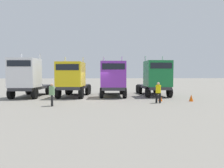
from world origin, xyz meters
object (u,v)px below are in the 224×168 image
(visitor_in_hivis, at_px, (158,91))
(semi_truck_white, at_px, (28,78))
(semi_truck_purple, at_px, (113,79))
(visitor_with_camera, at_px, (52,93))
(traffic_cone_near, at_px, (191,98))
(semi_truck_yellow, at_px, (72,79))
(traffic_cone_mid, at_px, (160,98))
(semi_truck_green, at_px, (156,78))

(visitor_in_hivis, bearing_deg, semi_truck_white, -79.33)
(semi_truck_purple, xyz_separation_m, visitor_with_camera, (-4.90, -5.47, -0.89))
(semi_truck_white, bearing_deg, visitor_in_hivis, 71.77)
(traffic_cone_near, bearing_deg, semi_truck_white, 164.89)
(semi_truck_yellow, distance_m, semi_truck_purple, 4.06)
(semi_truck_white, distance_m, traffic_cone_near, 15.40)
(traffic_cone_near, height_order, traffic_cone_mid, traffic_cone_mid)
(semi_truck_purple, height_order, visitor_in_hivis, semi_truck_purple)
(semi_truck_white, distance_m, visitor_with_camera, 6.68)
(semi_truck_white, height_order, semi_truck_green, semi_truck_white)
(semi_truck_purple, xyz_separation_m, traffic_cone_near, (6.34, -3.88, -1.54))
(semi_truck_yellow, relative_size, traffic_cone_near, 10.44)
(traffic_cone_mid, bearing_deg, semi_truck_green, 78.91)
(semi_truck_yellow, distance_m, semi_truck_green, 8.56)
(semi_truck_green, relative_size, visitor_with_camera, 3.73)
(semi_truck_green, bearing_deg, traffic_cone_mid, -10.32)
(semi_truck_purple, bearing_deg, traffic_cone_near, 62.13)
(traffic_cone_near, relative_size, traffic_cone_mid, 0.98)
(traffic_cone_near, bearing_deg, semi_truck_yellow, 159.67)
(semi_truck_purple, xyz_separation_m, visitor_in_hivis, (3.24, -4.60, -0.87))
(semi_truck_green, bearing_deg, semi_truck_white, -88.96)
(semi_truck_white, xyz_separation_m, traffic_cone_near, (14.78, -3.99, -1.68))
(visitor_with_camera, xyz_separation_m, traffic_cone_near, (11.24, 1.59, -0.65))
(semi_truck_white, height_order, traffic_cone_near, semi_truck_white)
(semi_truck_yellow, xyz_separation_m, visitor_in_hivis, (7.30, -4.57, -0.89))
(semi_truck_white, bearing_deg, semi_truck_yellow, 91.98)
(semi_truck_purple, xyz_separation_m, semi_truck_green, (4.49, 0.17, 0.06))
(semi_truck_green, bearing_deg, semi_truck_purple, -87.09)
(visitor_in_hivis, xyz_separation_m, traffic_cone_mid, (0.52, 1.04, -0.66))
(semi_truck_green, bearing_deg, visitor_in_hivis, -13.95)
(semi_truck_purple, bearing_deg, visitor_in_hivis, 38.75)
(semi_truck_green, height_order, visitor_with_camera, semi_truck_green)
(semi_truck_purple, relative_size, traffic_cone_near, 11.02)
(visitor_in_hivis, height_order, traffic_cone_near, visitor_in_hivis)
(traffic_cone_mid, bearing_deg, semi_truck_white, 163.26)
(visitor_in_hivis, distance_m, traffic_cone_mid, 1.34)
(traffic_cone_near, bearing_deg, semi_truck_green, 114.59)
(visitor_with_camera, height_order, traffic_cone_near, visitor_with_camera)
(semi_truck_white, relative_size, semi_truck_purple, 1.01)
(semi_truck_purple, distance_m, traffic_cone_mid, 5.40)
(visitor_in_hivis, bearing_deg, semi_truck_green, -162.10)
(semi_truck_green, relative_size, visitor_in_hivis, 3.68)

